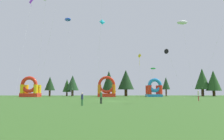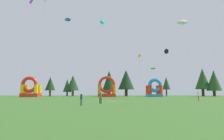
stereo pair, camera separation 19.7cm
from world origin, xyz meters
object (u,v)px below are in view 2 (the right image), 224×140
(person_left_edge, at_px, (81,98))
(inflatable_orange_dome, at_px, (107,90))
(kite_blue_parafoil, at_px, (68,20))
(inflatable_blue_arch, at_px, (30,90))
(kite_white_parafoil, at_px, (182,22))
(kite_purple_diamond, at_px, (32,2))
(kite_cyan_diamond, at_px, (102,23))
(kite_green_parafoil, at_px, (153,69))
(kite_black_delta, at_px, (168,52))
(kite_yellow_diamond, at_px, (139,56))
(inflatable_red_slide, at_px, (154,90))
(person_midfield, at_px, (198,95))
(person_far_side, at_px, (101,96))

(person_left_edge, xyz_separation_m, inflatable_orange_dome, (2.87, 44.08, 1.38))
(kite_blue_parafoil, height_order, inflatable_blue_arch, kite_blue_parafoil)
(kite_white_parafoil, bearing_deg, kite_blue_parafoil, -174.71)
(inflatable_orange_dome, relative_size, inflatable_blue_arch, 1.02)
(kite_purple_diamond, bearing_deg, kite_cyan_diamond, -9.99)
(kite_green_parafoil, xyz_separation_m, inflatable_orange_dome, (-10.91, 19.05, -4.76))
(kite_blue_parafoil, bearing_deg, kite_cyan_diamond, 30.68)
(kite_black_delta, bearing_deg, kite_blue_parafoil, -177.39)
(inflatable_blue_arch, bearing_deg, kite_yellow_diamond, -25.43)
(person_left_edge, distance_m, inflatable_orange_dome, 44.20)
(kite_blue_parafoil, distance_m, kite_green_parafoil, 23.16)
(kite_white_parafoil, distance_m, kite_green_parafoil, 14.47)
(kite_green_parafoil, bearing_deg, inflatable_red_slide, 77.74)
(kite_purple_diamond, height_order, kite_black_delta, kite_purple_diamond)
(inflatable_blue_arch, bearing_deg, kite_purple_diamond, -73.33)
(kite_yellow_diamond, distance_m, kite_green_parafoil, 5.70)
(kite_purple_diamond, relative_size, kite_green_parafoil, 3.61)
(inflatable_orange_dome, bearing_deg, kite_cyan_diamond, -94.38)
(person_midfield, bearing_deg, inflatable_blue_arch, 71.55)
(kite_cyan_diamond, bearing_deg, kite_blue_parafoil, -149.32)
(kite_purple_diamond, xyz_separation_m, inflatable_orange_dome, (20.59, 11.21, -23.72))
(kite_purple_diamond, relative_size, inflatable_orange_dome, 4.11)
(person_far_side, bearing_deg, kite_cyan_diamond, -92.25)
(kite_purple_diamond, bearing_deg, inflatable_red_slide, 19.59)
(kite_white_parafoil, xyz_separation_m, person_left_edge, (-21.83, -27.27, -17.97))
(kite_purple_diamond, distance_m, person_far_side, 42.74)
(kite_green_parafoil, relative_size, person_far_side, 4.25)
(person_far_side, height_order, inflatable_orange_dome, inflatable_orange_dome)
(kite_cyan_diamond, distance_m, inflatable_red_slide, 28.86)
(kite_purple_diamond, height_order, kite_cyan_diamond, kite_purple_diamond)
(kite_black_delta, xyz_separation_m, kite_yellow_diamond, (-6.40, 2.95, -0.71))
(kite_purple_diamond, height_order, inflatable_blue_arch, kite_purple_diamond)
(kite_yellow_diamond, distance_m, inflatable_blue_arch, 36.54)
(kite_cyan_diamond, xyz_separation_m, kite_green_parafoil, (12.03, -4.41, -12.36))
(kite_purple_diamond, bearing_deg, kite_blue_parafoil, -35.71)
(inflatable_red_slide, bearing_deg, person_midfield, -88.34)
(kite_purple_diamond, distance_m, kite_black_delta, 38.86)
(kite_purple_diamond, height_order, kite_green_parafoil, kite_purple_diamond)
(person_midfield, xyz_separation_m, inflatable_blue_arch, (-40.28, 31.51, 1.14))
(inflatable_orange_dome, bearing_deg, kite_white_parafoil, -41.58)
(kite_black_delta, xyz_separation_m, person_midfield, (1.73, -13.28, -10.12))
(kite_white_parafoil, bearing_deg, inflatable_blue_arch, 158.70)
(kite_cyan_diamond, xyz_separation_m, person_far_side, (0.42, -24.98, -18.38))
(kite_purple_diamond, distance_m, kite_white_parafoil, 40.57)
(kite_blue_parafoil, distance_m, person_far_side, 28.06)
(kite_green_parafoil, relative_size, person_midfield, 4.02)
(kite_white_parafoil, bearing_deg, person_midfield, -99.94)
(person_far_side, xyz_separation_m, inflatable_orange_dome, (0.70, 39.62, 1.26))
(person_left_edge, bearing_deg, kite_yellow_diamond, -113.41)
(kite_purple_diamond, xyz_separation_m, kite_blue_parafoil, (11.42, -8.21, -7.43))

